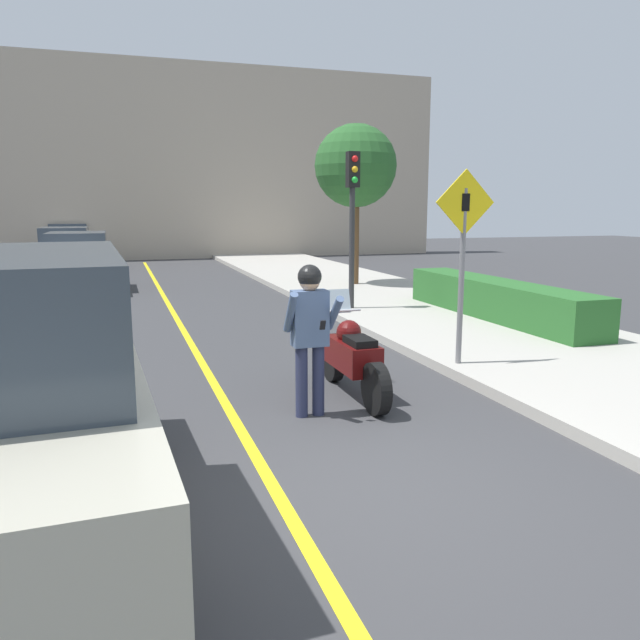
# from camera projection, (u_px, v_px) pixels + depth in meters

# --- Properties ---
(ground_plane) EXTENTS (80.00, 80.00, 0.00)m
(ground_plane) POSITION_uv_depth(u_px,v_px,m) (351.00, 492.00, 5.25)
(ground_plane) COLOR #38383A
(sidewalk_curb) EXTENTS (4.40, 44.00, 0.15)m
(sidewalk_curb) POSITION_uv_depth(u_px,v_px,m) (533.00, 346.00, 10.45)
(sidewalk_curb) COLOR #ADA89E
(sidewalk_curb) RESTS_ON ground
(road_center_line) EXTENTS (0.12, 36.00, 0.01)m
(road_center_line) POSITION_uv_depth(u_px,v_px,m) (193.00, 347.00, 10.68)
(road_center_line) COLOR yellow
(road_center_line) RESTS_ON ground
(building_backdrop) EXTENTS (28.00, 1.20, 8.95)m
(building_backdrop) POSITION_uv_depth(u_px,v_px,m) (151.00, 162.00, 28.79)
(building_backdrop) COLOR #B2A38E
(building_backdrop) RESTS_ON ground
(motorcycle) EXTENTS (0.62, 2.14, 1.29)m
(motorcycle) POSITION_uv_depth(u_px,v_px,m) (352.00, 358.00, 7.86)
(motorcycle) COLOR black
(motorcycle) RESTS_ON ground
(person_biker) EXTENTS (0.59, 0.48, 1.74)m
(person_biker) POSITION_uv_depth(u_px,v_px,m) (310.00, 324.00, 7.00)
(person_biker) COLOR #282D4C
(person_biker) RESTS_ON ground
(crossing_sign) EXTENTS (0.91, 0.08, 2.74)m
(crossing_sign) POSITION_uv_depth(u_px,v_px,m) (463.00, 249.00, 8.73)
(crossing_sign) COLOR slate
(crossing_sign) RESTS_ON sidewalk_curb
(traffic_light) EXTENTS (0.26, 0.30, 3.41)m
(traffic_light) POSITION_uv_depth(u_px,v_px,m) (353.00, 200.00, 13.58)
(traffic_light) COLOR #2D2D30
(traffic_light) RESTS_ON sidewalk_curb
(hedge_row) EXTENTS (0.90, 5.75, 0.75)m
(hedge_row) POSITION_uv_depth(u_px,v_px,m) (496.00, 299.00, 12.79)
(hedge_row) COLOR #286028
(hedge_row) RESTS_ON sidewalk_curb
(street_tree) EXTENTS (2.37, 2.37, 4.60)m
(street_tree) POSITION_uv_depth(u_px,v_px,m) (356.00, 167.00, 17.93)
(street_tree) COLOR brown
(street_tree) RESTS_ON sidewalk_curb
(parked_car_silver) EXTENTS (1.88, 4.20, 1.68)m
(parked_car_silver) POSITION_uv_depth(u_px,v_px,m) (79.00, 260.00, 18.20)
(parked_car_silver) COLOR black
(parked_car_silver) RESTS_ON ground
(parked_car_grey) EXTENTS (1.88, 4.20, 1.68)m
(parked_car_grey) POSITION_uv_depth(u_px,v_px,m) (66.00, 250.00, 22.92)
(parked_car_grey) COLOR black
(parked_car_grey) RESTS_ON ground
(parked_car_white) EXTENTS (1.88, 4.20, 1.68)m
(parked_car_white) POSITION_uv_depth(u_px,v_px,m) (70.00, 241.00, 28.72)
(parked_car_white) COLOR black
(parked_car_white) RESTS_ON ground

